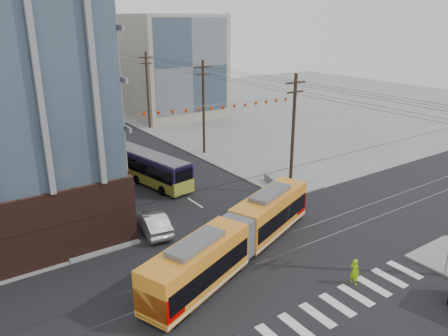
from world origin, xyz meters
The scene contains 12 objects.
ground centered at (0.00, 0.00, 0.00)m, with size 160.00×160.00×0.00m, color slate.
bg_bldg_ne_near centered at (16.00, 48.00, 8.00)m, with size 14.00×14.00×16.00m, color gray.
bg_bldg_ne_far centered at (18.00, 68.00, 7.00)m, with size 16.00×16.00×14.00m, color #8C99A5.
utility_pole_far centered at (8.50, 56.00, 5.50)m, with size 0.30×0.30×11.00m, color black.
streetcar centered at (-2.49, 4.32, 1.64)m, with size 17.06×2.40×3.29m, color orange, non-canonical shape.
city_bus centered at (-1.08, 21.02, 1.54)m, with size 2.36×10.89×3.08m, color #20153D, non-canonical shape.
parked_car_silver centered at (-5.47, 11.12, 0.81)m, with size 1.71×4.91×1.62m, color #BDBDBD.
parked_car_white centered at (-4.99, 20.48, 0.64)m, with size 1.79×4.39×1.27m, color #BEADAF.
parked_car_grey centered at (-5.77, 24.96, 0.71)m, with size 2.35×5.10×1.42m, color gray.
pedestrian centered at (1.62, -2.13, 0.86)m, with size 0.63×0.41×1.73m, color #8FDB0C.
stop_sign centered at (7.28, -4.73, 1.25)m, with size 0.76×0.76×2.50m, color #B0180A, non-canonical shape.
jersey_barrier centered at (8.30, 12.76, 0.40)m, with size 0.90×4.00×0.80m, color gray.
Camera 1 is at (-18.01, -16.54, 15.53)m, focal length 35.00 mm.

